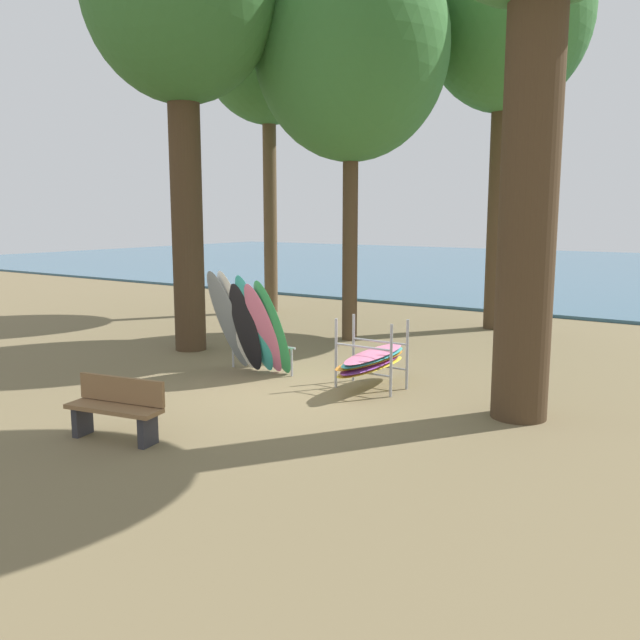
# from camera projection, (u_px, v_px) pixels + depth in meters

# --- Properties ---
(ground_plane) EXTENTS (80.00, 80.00, 0.00)m
(ground_plane) POSITION_uv_depth(u_px,v_px,m) (287.00, 391.00, 11.62)
(ground_plane) COLOR brown
(lake_water) EXTENTS (80.00, 36.00, 0.10)m
(lake_water) POSITION_uv_depth(u_px,v_px,m) (613.00, 271.00, 35.43)
(lake_water) COLOR #38607A
(lake_water) RESTS_ON ground
(tree_mid_behind) EXTENTS (4.53, 4.53, 9.48)m
(tree_mid_behind) POSITION_uv_depth(u_px,v_px,m) (351.00, 48.00, 15.29)
(tree_mid_behind) COLOR #4C3823
(tree_mid_behind) RESTS_ON ground
(tree_far_left_back) EXTENTS (4.25, 4.25, 10.51)m
(tree_far_left_back) POSITION_uv_depth(u_px,v_px,m) (507.00, 18.00, 16.75)
(tree_far_left_back) COLOR #4C3823
(tree_far_left_back) RESTS_ON ground
(tree_far_right_back) EXTENTS (4.20, 4.20, 10.58)m
(tree_far_right_back) POSITION_uv_depth(u_px,v_px,m) (268.00, 43.00, 19.80)
(tree_far_right_back) COLOR brown
(tree_far_right_back) RESTS_ON ground
(leaning_board_pile) EXTENTS (1.61, 1.10, 2.04)m
(leaning_board_pile) POSITION_uv_depth(u_px,v_px,m) (250.00, 326.00, 12.65)
(leaning_board_pile) COLOR gray
(leaning_board_pile) RESTS_ON ground
(board_storage_rack) EXTENTS (1.15, 2.13, 1.25)m
(board_storage_rack) POSITION_uv_depth(u_px,v_px,m) (372.00, 360.00, 11.71)
(board_storage_rack) COLOR #9EA0A5
(board_storage_rack) RESTS_ON ground
(park_bench) EXTENTS (1.45, 0.66, 0.85)m
(park_bench) POSITION_uv_depth(u_px,v_px,m) (116.00, 407.00, 9.08)
(park_bench) COLOR #2D2D33
(park_bench) RESTS_ON ground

